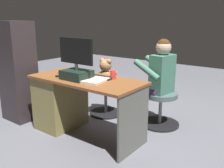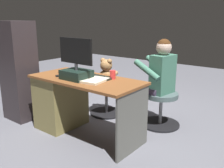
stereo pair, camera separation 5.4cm
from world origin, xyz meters
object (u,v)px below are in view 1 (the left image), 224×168
(keyboard, at_px, (97,77))
(office_chair_teddy, at_px, (106,96))
(visitor_chair, at_px, (160,106))
(cup, at_px, (113,75))
(desk, at_px, (66,99))
(tv_remote, at_px, (62,76))
(person, at_px, (156,75))
(monitor, at_px, (76,68))
(teddy_bear, at_px, (106,73))
(computer_mouse, at_px, (79,73))

(keyboard, xyz_separation_m, office_chair_teddy, (0.33, -0.58, -0.46))
(office_chair_teddy, relative_size, visitor_chair, 0.94)
(cup, height_order, office_chair_teddy, cup)
(desk, xyz_separation_m, tv_remote, (-0.05, 0.10, 0.34))
(person, bearing_deg, desk, 43.67)
(monitor, relative_size, keyboard, 1.16)
(cup, bearing_deg, keyboard, 15.20)
(monitor, bearing_deg, person, -121.26)
(teddy_bear, xyz_separation_m, person, (-0.75, -0.10, 0.05))
(monitor, bearing_deg, teddy_bear, -75.84)
(monitor, xyz_separation_m, office_chair_teddy, (0.20, -0.78, -0.59))
(computer_mouse, xyz_separation_m, visitor_chair, (-0.80, -0.70, -0.47))
(tv_remote, bearing_deg, teddy_bear, -71.23)
(monitor, distance_m, office_chair_teddy, 1.00)
(desk, distance_m, visitor_chair, 1.25)
(cup, bearing_deg, person, -108.89)
(computer_mouse, relative_size, visitor_chair, 0.18)
(computer_mouse, bearing_deg, visitor_chair, -138.87)
(keyboard, height_order, tv_remote, keyboard)
(teddy_bear, height_order, visitor_chair, teddy_bear)
(office_chair_teddy, height_order, teddy_bear, teddy_bear)
(desk, height_order, office_chair_teddy, desk)
(cup, bearing_deg, visitor_chair, -115.05)
(keyboard, height_order, person, person)
(desk, relative_size, monitor, 2.85)
(monitor, height_order, cup, monitor)
(keyboard, bearing_deg, visitor_chair, -125.42)
(office_chair_teddy, relative_size, teddy_bear, 1.25)
(tv_remote, bearing_deg, visitor_chair, -111.59)
(desk, xyz_separation_m, computer_mouse, (-0.13, -0.12, 0.35))
(monitor, height_order, computer_mouse, monitor)
(keyboard, xyz_separation_m, tv_remote, (0.38, 0.21, -0.00))
(cup, distance_m, visitor_chair, 0.88)
(office_chair_teddy, bearing_deg, tv_remote, 86.63)
(tv_remote, relative_size, teddy_bear, 0.38)
(office_chair_teddy, bearing_deg, visitor_chair, -171.15)
(person, bearing_deg, keyboard, 59.02)
(cup, relative_size, person, 0.09)
(keyboard, bearing_deg, office_chair_teddy, -60.18)
(desk, height_order, monitor, monitor)
(person, bearing_deg, office_chair_teddy, 8.85)
(monitor, distance_m, person, 1.07)
(monitor, distance_m, teddy_bear, 0.85)
(monitor, bearing_deg, tv_remote, 1.99)
(teddy_bear, height_order, person, person)
(keyboard, xyz_separation_m, computer_mouse, (0.30, -0.00, 0.01))
(desk, distance_m, monitor, 0.56)
(desk, bearing_deg, cup, -164.89)
(monitor, xyz_separation_m, teddy_bear, (0.20, -0.80, -0.22))
(tv_remote, xyz_separation_m, teddy_bear, (-0.05, -0.80, -0.10))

